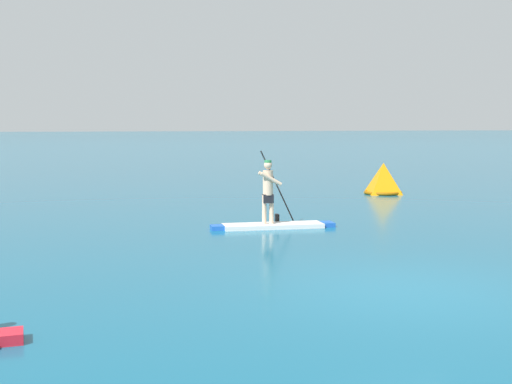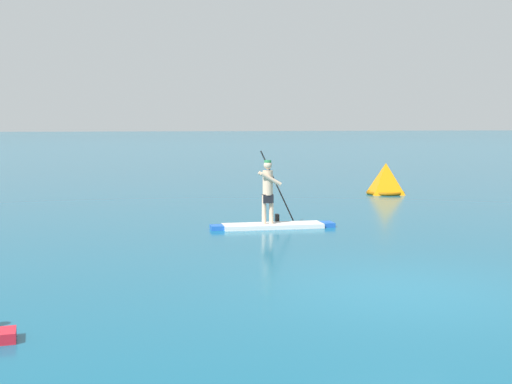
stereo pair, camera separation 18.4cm
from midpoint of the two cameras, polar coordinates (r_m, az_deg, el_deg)
The scene contains 3 objects.
ground at distance 11.20m, azimuth 12.85°, elevation -8.07°, with size 440.00×440.00×0.00m, color #145B7A.
paddleboarder_mid_center at distance 17.26m, azimuth 1.65°, elevation -1.91°, with size 3.21×0.96×1.99m.
race_marker_buoy at distance 25.99m, azimuth 11.04°, elevation 0.97°, with size 1.66×1.66×1.18m.
Camera 2 is at (-4.95, -9.66, 2.65)m, focal length 47.58 mm.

